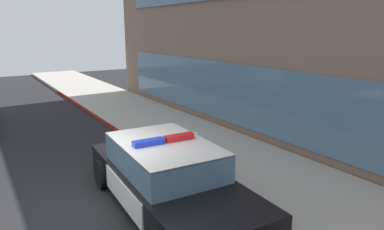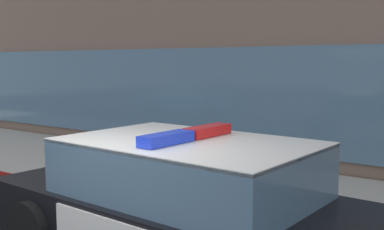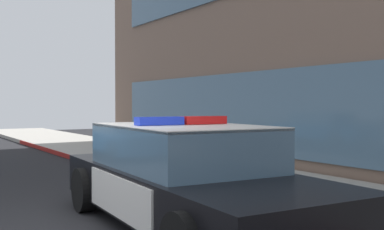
{
  "view_description": "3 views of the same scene",
  "coord_description": "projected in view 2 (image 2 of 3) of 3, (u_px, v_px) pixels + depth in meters",
  "views": [
    {
      "loc": [
        6.57,
        -1.89,
        3.66
      ],
      "look_at": [
        -0.85,
        2.89,
        1.46
      ],
      "focal_mm": 32.59,
      "sensor_mm": 36.0,
      "label": 1
    },
    {
      "loc": [
        3.33,
        -2.59,
        2.19
      ],
      "look_at": [
        -0.03,
        2.2,
        1.53
      ],
      "focal_mm": 43.52,
      "sensor_mm": 36.0,
      "label": 2
    },
    {
      "loc": [
        5.96,
        -1.96,
        1.66
      ],
      "look_at": [
        -0.63,
        2.21,
        1.48
      ],
      "focal_mm": 43.46,
      "sensor_mm": 36.0,
      "label": 3
    }
  ],
  "objects": [
    {
      "name": "fire_hydrant",
      "position": [
        171.0,
        169.0,
        7.42
      ],
      "size": [
        0.34,
        0.39,
        0.73
      ],
      "color": "silver",
      "rests_on": "sidewalk"
    },
    {
      "name": "police_cruiser",
      "position": [
        199.0,
        208.0,
        4.86
      ],
      "size": [
        5.1,
        2.35,
        1.49
      ],
      "rotation": [
        0.0,
        0.0,
        -0.06
      ],
      "color": "black",
      "rests_on": "ground"
    },
    {
      "name": "sidewalk",
      "position": [
        259.0,
        193.0,
        7.56
      ],
      "size": [
        48.0,
        3.35,
        0.15
      ],
      "primitive_type": "cube",
      "color": "#A39E93",
      "rests_on": "ground"
    },
    {
      "name": "storefront_building",
      "position": [
        333.0,
        11.0,
        12.88
      ],
      "size": [
        22.63,
        9.29,
        7.2
      ],
      "color": "#7A6051",
      "rests_on": "ground"
    },
    {
      "name": "curb_red_paint",
      "position": [
        201.0,
        222.0,
        6.18
      ],
      "size": [
        28.8,
        0.04,
        0.14
      ],
      "primitive_type": "cube",
      "color": "maroon",
      "rests_on": "ground"
    }
  ]
}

